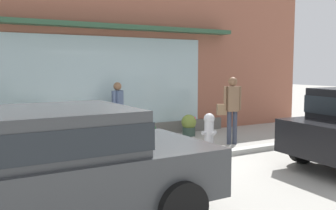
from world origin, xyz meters
name	(u,v)px	position (x,y,z in m)	size (l,w,h in m)	color
ground_plane	(173,161)	(0.00, 0.00, 0.00)	(60.00, 60.00, 0.00)	#9E9B93
curb_strip	(178,160)	(0.00, -0.20, 0.06)	(14.00, 0.24, 0.12)	#B2B2AD
storefront	(114,58)	(-0.01, 3.18, 2.26)	(14.00, 0.81, 4.61)	#935642
fire_hydrant	(209,130)	(1.45, 0.67, 0.44)	(0.41, 0.38, 0.87)	#B2B2B7
pedestrian_with_handbag	(232,105)	(2.24, 0.77, 1.02)	(0.62, 0.34, 1.75)	#333847
pedestrian_passerby	(118,108)	(-0.23, 2.42, 0.93)	(0.38, 0.34, 1.61)	#8E333D
parked_car_dark_gray	(47,162)	(-3.13, -2.25, 0.87)	(4.07, 2.12, 1.52)	#383A3D
potted_plant_corner_tall	(189,125)	(1.96, 2.34, 0.33)	(0.44, 0.44, 0.62)	#33473D
potted_plant_by_entrance	(15,132)	(-2.82, 2.19, 0.55)	(0.59, 0.59, 0.94)	#B7B2A3
potted_plant_window_left	(150,132)	(0.63, 2.23, 0.24)	(0.33, 0.33, 0.48)	#9E6042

